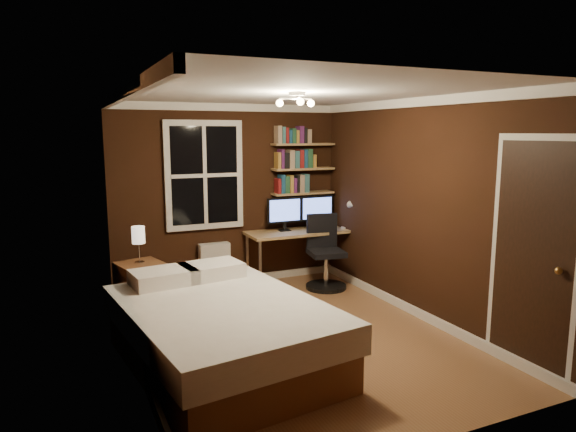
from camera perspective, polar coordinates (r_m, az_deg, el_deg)
name	(u,v)px	position (r m, az deg, el deg)	size (l,w,h in m)	color
floor	(292,336)	(5.54, 0.48, -13.21)	(4.20, 4.20, 0.00)	brown
wall_back	(229,196)	(7.13, -6.58, 2.23)	(3.20, 0.04, 2.50)	black
wall_left	(129,232)	(4.76, -17.28, -1.67)	(0.04, 4.20, 2.50)	black
wall_right	(420,210)	(6.03, 14.44, 0.70)	(0.04, 4.20, 2.50)	black
ceiling	(293,93)	(5.13, 0.52, 13.53)	(3.20, 4.20, 0.02)	white
window	(204,175)	(6.97, -9.29, 4.48)	(1.06, 0.06, 1.46)	silver
door	(532,259)	(4.97, 25.45, -4.35)	(0.03, 0.82, 2.05)	black
door_knob	(559,271)	(4.77, 27.86, -5.40)	(0.06, 0.06, 0.06)	#BA873F
ceiling_fixture	(297,103)	(5.04, 1.00, 12.48)	(0.44, 0.44, 0.18)	beige
bookshelf_lower	(303,193)	(7.42, 1.68, 2.56)	(0.92, 0.22, 0.03)	tan
books_row_lower	(303,184)	(7.41, 1.68, 3.56)	(0.48, 0.16, 0.23)	maroon
bookshelf_middle	(303,169)	(7.39, 1.69, 5.26)	(0.92, 0.22, 0.03)	tan
books_row_middle	(303,160)	(7.38, 1.69, 6.26)	(0.54, 0.16, 0.23)	navy
bookshelf_upper	(303,144)	(7.37, 1.70, 7.97)	(0.92, 0.22, 0.03)	tan
books_row_upper	(303,135)	(7.37, 1.71, 8.98)	(0.54, 0.16, 0.23)	#245435
bed	(221,331)	(4.84, -7.40, -12.61)	(1.88, 2.41, 0.75)	brown
nightstand	(141,288)	(6.36, -16.04, -7.68)	(0.49, 0.49, 0.61)	brown
bedside_lamp	(139,245)	(6.23, -16.25, -3.09)	(0.15, 0.15, 0.43)	white
radiator	(215,266)	(7.13, -8.15, -5.48)	(0.42, 0.15, 0.62)	beige
desk	(301,235)	(7.29, 1.47, -2.08)	(1.57, 0.59, 0.74)	tan
monitor_left	(285,214)	(7.21, -0.39, 0.20)	(0.51, 0.12, 0.47)	black
monitor_right	(317,212)	(7.43, 3.22, 0.46)	(0.51, 0.12, 0.47)	black
desk_lamp	(347,214)	(7.39, 6.62, 0.23)	(0.14, 0.32, 0.44)	silver
office_chair	(325,260)	(7.08, 4.14, -4.91)	(0.56, 0.56, 1.01)	black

